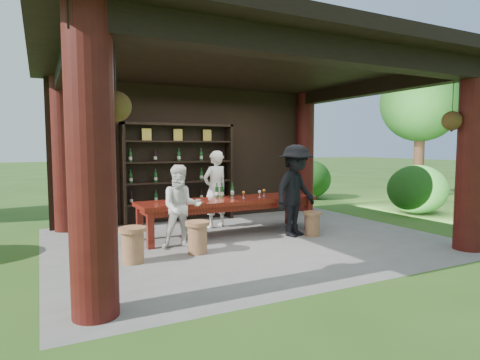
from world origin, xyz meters
name	(u,v)px	position (x,y,z in m)	size (l,w,h in m)	color
ground	(249,240)	(0.00, 0.00, 0.00)	(90.00, 90.00, 0.00)	#2D5119
pavilion	(239,132)	(-0.01, 0.43, 2.13)	(7.50, 6.00, 3.60)	slate
wine_shelf	(179,173)	(-0.62, 2.45, 1.19)	(2.70, 0.41, 2.38)	black
tasting_table	(229,204)	(-0.16, 0.60, 0.64)	(3.79, 1.05, 0.75)	#61170D
stool_near_left	(197,236)	(-1.26, -0.48, 0.29)	(0.42, 0.42, 0.55)	brown
stool_near_right	(312,223)	(1.33, -0.27, 0.26)	(0.38, 0.38, 0.50)	brown
stool_far_left	(133,244)	(-2.37, -0.56, 0.30)	(0.43, 0.43, 0.57)	brown
host	(215,189)	(-0.11, 1.44, 0.87)	(0.63, 0.42, 1.73)	white
guest_woman	(181,207)	(-1.40, -0.04, 0.75)	(0.73, 0.57, 1.51)	white
guest_man	(296,191)	(1.01, -0.12, 0.93)	(1.21, 0.69, 1.87)	black
table_bottles	(224,190)	(-0.13, 0.92, 0.90)	(0.41, 0.14, 0.31)	#194C1E
table_glasses	(250,194)	(0.36, 0.65, 0.82)	(0.81, 0.30, 0.15)	silver
napkin_basket	(181,199)	(-1.23, 0.47, 0.82)	(0.26, 0.18, 0.14)	#BF6672
shrubs	(313,203)	(1.85, 0.42, 0.56)	(14.59, 9.53, 1.36)	#194C14
trees	(342,89)	(3.64, 1.62, 3.37)	(21.81, 12.12, 4.80)	#3F2819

